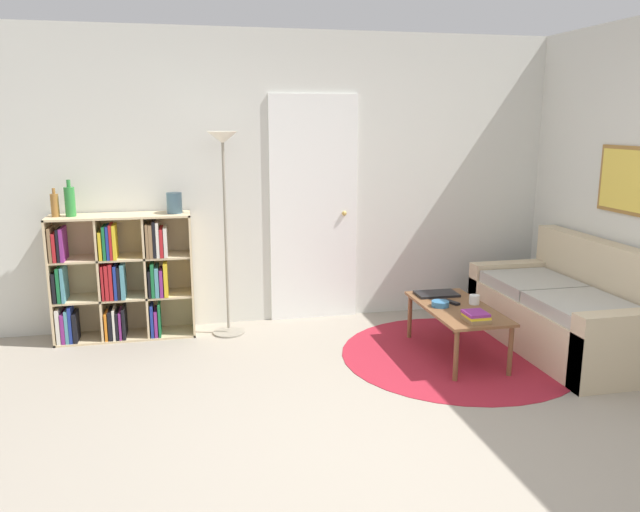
{
  "coord_description": "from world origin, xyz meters",
  "views": [
    {
      "loc": [
        -1.09,
        -2.95,
        1.83
      ],
      "look_at": [
        -0.12,
        1.43,
        0.85
      ],
      "focal_mm": 35.0,
      "sensor_mm": 36.0,
      "label": 1
    }
  ],
  "objects": [
    {
      "name": "bottle_left",
      "position": [
        -2.11,
        2.42,
        1.16
      ],
      "size": [
        0.06,
        0.06,
        0.23
      ],
      "color": "olive",
      "rests_on": "bookshelf"
    },
    {
      "name": "remote",
      "position": [
        0.96,
        1.48,
        0.41
      ],
      "size": [
        0.1,
        0.17,
        0.02
      ],
      "color": "black",
      "rests_on": "coffee_table"
    },
    {
      "name": "rug",
      "position": [
        1.0,
        1.38,
        0.0
      ],
      "size": [
        1.86,
        1.86,
        0.01
      ],
      "color": "maroon",
      "rests_on": "ground_plane"
    },
    {
      "name": "coffee_table",
      "position": [
        0.97,
        1.38,
        0.36
      ],
      "size": [
        0.5,
        1.01,
        0.4
      ],
      "color": "brown",
      "rests_on": "ground_plane"
    },
    {
      "name": "couch",
      "position": [
        1.95,
        1.35,
        0.29
      ],
      "size": [
        0.84,
        1.73,
        0.87
      ],
      "color": "#CCB793",
      "rests_on": "ground_plane"
    },
    {
      "name": "laptop",
      "position": [
        0.94,
        1.73,
        0.41
      ],
      "size": [
        0.35,
        0.22,
        0.02
      ],
      "color": "black",
      "rests_on": "coffee_table"
    },
    {
      "name": "bottle_middle",
      "position": [
        -1.99,
        2.41,
        1.19
      ],
      "size": [
        0.08,
        0.08,
        0.3
      ],
      "color": "#2D8438",
      "rests_on": "bookshelf"
    },
    {
      "name": "book_stack_on_table",
      "position": [
        0.95,
        1.02,
        0.44
      ],
      "size": [
        0.16,
        0.19,
        0.07
      ],
      "color": "olive",
      "rests_on": "coffee_table"
    },
    {
      "name": "wall_back",
      "position": [
        0.0,
        2.63,
        1.29
      ],
      "size": [
        7.65,
        0.11,
        2.6
      ],
      "color": "silver",
      "rests_on": "ground_plane"
    },
    {
      "name": "ground_plane",
      "position": [
        0.0,
        0.0,
        0.0
      ],
      "size": [
        14.0,
        14.0,
        0.0
      ],
      "primitive_type": "plane",
      "color": "gray"
    },
    {
      "name": "wall_right",
      "position": [
        2.35,
        1.3,
        1.3
      ],
      "size": [
        0.08,
        5.6,
        2.6
      ],
      "color": "silver",
      "rests_on": "ground_plane"
    },
    {
      "name": "cup",
      "position": [
        1.13,
        1.42,
        0.44
      ],
      "size": [
        0.08,
        0.08,
        0.07
      ],
      "color": "white",
      "rests_on": "coffee_table"
    },
    {
      "name": "bookshelf",
      "position": [
        -1.65,
        2.41,
        0.52
      ],
      "size": [
        1.15,
        0.34,
        1.06
      ],
      "color": "beige",
      "rests_on": "ground_plane"
    },
    {
      "name": "bowl",
      "position": [
        0.84,
        1.42,
        0.42
      ],
      "size": [
        0.14,
        0.14,
        0.04
      ],
      "color": "teal",
      "rests_on": "coffee_table"
    },
    {
      "name": "floor_lamp",
      "position": [
        -0.75,
        2.3,
        1.38
      ],
      "size": [
        0.27,
        0.27,
        1.74
      ],
      "color": "gray",
      "rests_on": "ground_plane"
    },
    {
      "name": "vase_on_shelf",
      "position": [
        -1.16,
        2.41,
        1.15
      ],
      "size": [
        0.13,
        0.13,
        0.17
      ],
      "color": "slate",
      "rests_on": "bookshelf"
    }
  ]
}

